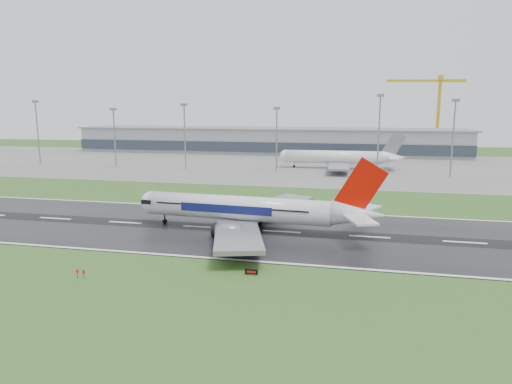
# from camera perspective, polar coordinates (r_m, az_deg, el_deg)

# --- Properties ---
(ground) EXTENTS (520.00, 520.00, 0.00)m
(ground) POSITION_cam_1_polar(r_m,az_deg,el_deg) (120.78, -15.91, -3.70)
(ground) COLOR #2C521E
(ground) RESTS_ON ground
(runway) EXTENTS (400.00, 45.00, 0.10)m
(runway) POSITION_cam_1_polar(r_m,az_deg,el_deg) (120.77, -15.91, -3.68)
(runway) COLOR black
(runway) RESTS_ON ground
(apron) EXTENTS (400.00, 130.00, 0.08)m
(apron) POSITION_cam_1_polar(r_m,az_deg,el_deg) (236.43, -1.47, 3.52)
(apron) COLOR slate
(apron) RESTS_ON ground
(terminal) EXTENTS (240.00, 36.00, 15.00)m
(terminal) POSITION_cam_1_polar(r_m,az_deg,el_deg) (294.03, 1.36, 6.36)
(terminal) COLOR #91939C
(terminal) RESTS_ON ground
(main_airliner) EXTENTS (62.59, 60.00, 17.35)m
(main_airliner) POSITION_cam_1_polar(r_m,az_deg,el_deg) (106.98, -0.28, -0.28)
(main_airliner) COLOR silver
(main_airliner) RESTS_ON runway
(parked_airliner) EXTENTS (60.66, 56.71, 17.30)m
(parked_airliner) POSITION_cam_1_polar(r_m,az_deg,el_deg) (220.61, 10.21, 5.13)
(parked_airliner) COLOR white
(parked_airliner) RESTS_ON apron
(tower_crane) EXTENTS (47.64, 13.26, 47.37)m
(tower_crane) POSITION_cam_1_polar(r_m,az_deg,el_deg) (306.51, 21.67, 8.83)
(tower_crane) COLOR gold
(tower_crane) RESTS_ON ground
(runway_sign) EXTENTS (2.31, 0.32, 1.04)m
(runway_sign) POSITION_cam_1_polar(r_m,az_deg,el_deg) (81.07, -0.58, -9.91)
(runway_sign) COLOR black
(runway_sign) RESTS_ON ground
(floodmast_0) EXTENTS (0.64, 0.64, 30.87)m
(floodmast_0) POSITION_cam_1_polar(r_m,az_deg,el_deg) (256.88, -25.45, 6.52)
(floodmast_0) COLOR gray
(floodmast_0) RESTS_ON ground
(floodmast_1) EXTENTS (0.64, 0.64, 27.16)m
(floodmast_1) POSITION_cam_1_polar(r_m,az_deg,el_deg) (233.53, -17.13, 6.31)
(floodmast_1) COLOR gray
(floodmast_1) RESTS_ON ground
(floodmast_2) EXTENTS (0.64, 0.64, 29.24)m
(floodmast_2) POSITION_cam_1_polar(r_m,az_deg,el_deg) (218.00, -8.82, 6.66)
(floodmast_2) COLOR gray
(floodmast_2) RESTS_ON ground
(floodmast_3) EXTENTS (0.64, 0.64, 27.61)m
(floodmast_3) POSITION_cam_1_polar(r_m,az_deg,el_deg) (206.37, 2.57, 6.34)
(floodmast_3) COLOR gray
(floodmast_3) RESTS_ON ground
(floodmast_4) EXTENTS (0.64, 0.64, 32.95)m
(floodmast_4) POSITION_cam_1_polar(r_m,az_deg,el_deg) (203.31, 14.98, 6.68)
(floodmast_4) COLOR gray
(floodmast_4) RESTS_ON ground
(floodmast_5) EXTENTS (0.64, 0.64, 30.87)m
(floodmast_5) POSITION_cam_1_polar(r_m,az_deg,el_deg) (206.76, 23.23, 5.96)
(floodmast_5) COLOR gray
(floodmast_5) RESTS_ON ground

